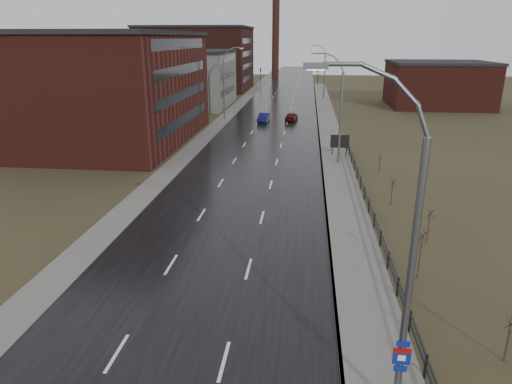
% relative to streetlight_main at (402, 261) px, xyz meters
% --- Properties ---
extents(road, '(14.00, 300.00, 0.06)m').
position_rel_streetlight_main_xyz_m(road, '(-8.47, 58.00, -6.03)').
color(road, black).
rests_on(road, ground).
extents(sidewalk_right, '(3.20, 180.00, 0.18)m').
position_rel_streetlight_main_xyz_m(sidewalk_right, '(0.13, 33.00, -5.97)').
color(sidewalk_right, '#595651').
rests_on(sidewalk_right, ground).
extents(curb_right, '(0.16, 180.00, 0.18)m').
position_rel_streetlight_main_xyz_m(curb_right, '(-1.39, 33.00, -5.97)').
color(curb_right, slate).
rests_on(curb_right, ground).
extents(sidewalk_left, '(2.40, 260.00, 0.12)m').
position_rel_streetlight_main_xyz_m(sidewalk_left, '(-16.67, 58.00, -6.00)').
color(sidewalk_left, '#595651').
rests_on(sidewalk_left, ground).
extents(warehouse_near, '(22.44, 28.56, 13.50)m').
position_rel_streetlight_main_xyz_m(warehouse_near, '(-29.46, 43.00, 0.70)').
color(warehouse_near, '#471914').
rests_on(warehouse_near, ground).
extents(warehouse_mid, '(16.32, 20.40, 10.50)m').
position_rel_streetlight_main_xyz_m(warehouse_mid, '(-26.46, 76.00, -0.80)').
color(warehouse_mid, slate).
rests_on(warehouse_mid, ground).
extents(warehouse_far, '(26.52, 24.48, 15.50)m').
position_rel_streetlight_main_xyz_m(warehouse_far, '(-31.47, 106.00, 1.70)').
color(warehouse_far, '#331611').
rests_on(warehouse_far, ground).
extents(building_right, '(18.36, 16.32, 8.50)m').
position_rel_streetlight_main_xyz_m(building_right, '(21.83, 80.00, -1.80)').
color(building_right, '#471914').
rests_on(building_right, ground).
extents(smokestack, '(2.70, 2.70, 30.70)m').
position_rel_streetlight_main_xyz_m(smokestack, '(-14.47, 148.00, 9.44)').
color(smokestack, '#331611').
rests_on(smokestack, ground).
extents(streetlight_main, '(3.91, 0.29, 12.11)m').
position_rel_streetlight_main_xyz_m(streetlight_main, '(0.00, 0.00, 0.00)').
color(streetlight_main, slate).
rests_on(streetlight_main, ground).
extents(streetlight_right_mid, '(3.36, 0.28, 11.35)m').
position_rel_streetlight_main_xyz_m(streetlight_right_mid, '(0.03, 34.00, -0.22)').
color(streetlight_right_mid, slate).
rests_on(streetlight_right_mid, ground).
extents(streetlight_left, '(3.36, 0.28, 11.35)m').
position_rel_streetlight_main_xyz_m(streetlight_left, '(-16.17, 60.00, -0.22)').
color(streetlight_left, slate).
rests_on(streetlight_left, ground).
extents(streetlight_right_far, '(3.36, 0.28, 11.35)m').
position_rel_streetlight_main_xyz_m(streetlight_right_far, '(0.03, 88.00, -0.22)').
color(streetlight_right_far, slate).
rests_on(streetlight_right_far, ground).
extents(guardrail, '(0.10, 53.05, 1.10)m').
position_rel_streetlight_main_xyz_m(guardrail, '(1.83, 16.32, -5.35)').
color(guardrail, black).
rests_on(guardrail, ground).
extents(shrub_b, '(0.50, 0.52, 2.07)m').
position_rel_streetlight_main_xyz_m(shrub_b, '(5.36, 3.38, -4.96)').
color(shrub_b, '#382D23').
rests_on(shrub_b, ground).
extents(shrub_c, '(0.70, 0.74, 2.98)m').
position_rel_streetlight_main_xyz_m(shrub_c, '(3.31, 10.07, -4.47)').
color(shrub_c, '#382D23').
rests_on(shrub_c, ground).
extents(shrub_d, '(0.54, 0.57, 2.29)m').
position_rel_streetlight_main_xyz_m(shrub_d, '(5.02, 15.17, -4.84)').
color(shrub_d, '#382D23').
rests_on(shrub_d, ground).
extents(shrub_e, '(0.53, 0.56, 2.23)m').
position_rel_streetlight_main_xyz_m(shrub_e, '(3.82, 21.94, -4.87)').
color(shrub_e, '#382D23').
rests_on(shrub_e, ground).
extents(shrub_f, '(0.43, 0.45, 1.79)m').
position_rel_streetlight_main_xyz_m(shrub_f, '(4.23, 31.42, -5.11)').
color(shrub_f, '#382D23').
rests_on(shrub_f, ground).
extents(billboard, '(2.07, 0.17, 2.50)m').
position_rel_streetlight_main_xyz_m(billboard, '(0.63, 37.32, -4.37)').
color(billboard, black).
rests_on(billboard, ground).
extents(traffic_light_left, '(0.58, 2.73, 5.30)m').
position_rel_streetlight_main_xyz_m(traffic_light_left, '(-16.47, 118.00, -1.46)').
color(traffic_light_left, black).
rests_on(traffic_light_left, ground).
extents(traffic_light_right, '(0.58, 2.73, 5.30)m').
position_rel_streetlight_main_xyz_m(traffic_light_right, '(-0.47, 118.00, -1.46)').
color(traffic_light_right, black).
rests_on(traffic_light_right, ground).
extents(car_near, '(1.71, 4.32, 1.40)m').
position_rel_streetlight_main_xyz_m(car_near, '(-9.89, 58.27, -5.36)').
color(car_near, '#0E0D44').
rests_on(car_near, ground).
extents(car_far, '(2.17, 4.26, 1.39)m').
position_rel_streetlight_main_xyz_m(car_far, '(-5.58, 59.94, -5.37)').
color(car_far, '#490E0C').
rests_on(car_far, ground).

